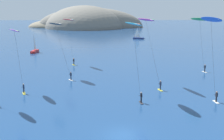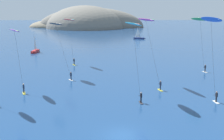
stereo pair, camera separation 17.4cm
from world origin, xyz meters
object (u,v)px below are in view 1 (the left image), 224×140
Objects in this scene: sailboat_near at (34,51)px; kitesurfer_purple at (15,36)px; kitesurfer_black at (56,28)px; kitesurfer_green at (200,24)px; kitesurfer_cyan at (134,29)px; kitesurfer_red at (69,23)px; kitesurfer_magenta at (147,25)px; sailboat_far at (139,38)px; kitesurfer_blue at (211,27)px.

kitesurfer_purple reaches higher than sailboat_near.
kitesurfer_black is 0.93× the size of kitesurfer_green.
kitesurfer_cyan is 1.05× the size of kitesurfer_red.
kitesurfer_red is at bearing 131.81° from kitesurfer_magenta.
kitesurfer_purple is at bearing -104.11° from kitesurfer_red.
kitesurfer_green is at bearing -84.79° from sailboat_far.
sailboat_far is 76.99m from kitesurfer_magenta.
kitesurfer_red is 23.69m from kitesurfer_purple.
kitesurfer_black reaches higher than sailboat_far.
sailboat_near is 0.99× the size of sailboat_far.
kitesurfer_cyan is at bearing -59.15° from sailboat_near.
kitesurfer_magenta is (-13.12, -10.28, 0.53)m from kitesurfer_green.
kitesurfer_red is 1.08× the size of kitesurfer_purple.
kitesurfer_black is 11.29m from kitesurfer_purple.
kitesurfer_black reaches higher than sailboat_near.
kitesurfer_magenta reaches higher than kitesurfer_cyan.
kitesurfer_blue is 1.05× the size of kitesurfer_magenta.
kitesurfer_blue is 29.89m from kitesurfer_black.
kitesurfer_magenta reaches higher than kitesurfer_green.
kitesurfer_magenta is (3.17, 8.45, 0.11)m from kitesurfer_cyan.
sailboat_near is 0.54× the size of kitesurfer_black.
kitesurfer_red is at bearing 116.52° from kitesurfer_cyan.
kitesurfer_black is 1.05× the size of kitesurfer_purple.
kitesurfer_cyan is at bearing -110.56° from kitesurfer_magenta.
kitesurfer_black reaches higher than kitesurfer_purple.
kitesurfer_magenta is at bearing -48.19° from kitesurfer_red.
kitesurfer_magenta reaches higher than sailboat_near.
sailboat_far is 0.50× the size of kitesurfer_green.
sailboat_far is at bearing 84.64° from kitesurfer_magenta.
sailboat_far is 74.91m from kitesurfer_black.
kitesurfer_green reaches higher than kitesurfer_red.
sailboat_near is 42.87m from kitesurfer_purple.
sailboat_near and sailboat_far have the same top height.
sailboat_near is at bearing 148.42° from kitesurfer_green.
kitesurfer_blue is 1.15× the size of kitesurfer_black.
kitesurfer_green reaches higher than kitesurfer_purple.
kitesurfer_green reaches higher than sailboat_near.
kitesurfer_red is at bearing 86.83° from kitesurfer_black.
kitesurfer_black is 0.91× the size of kitesurfer_magenta.
kitesurfer_magenta reaches higher than kitesurfer_black.
sailboat_far is (37.44, 39.00, 0.00)m from sailboat_near.
kitesurfer_red is (-13.54, 27.13, -0.62)m from kitesurfer_cyan.
sailboat_near is 24.68m from kitesurfer_red.
kitesurfer_blue is 37.53m from kitesurfer_red.
kitesurfer_purple is (-29.61, -80.25, 8.61)m from sailboat_far.
kitesurfer_blue is 1.07× the size of kitesurfer_green.
sailboat_near is at bearing 126.61° from kitesurfer_red.
kitesurfer_purple is (7.83, -41.26, 8.61)m from sailboat_near.
kitesurfer_green is at bearing -31.58° from sailboat_near.
sailboat_far is 85.65m from kitesurfer_cyan.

